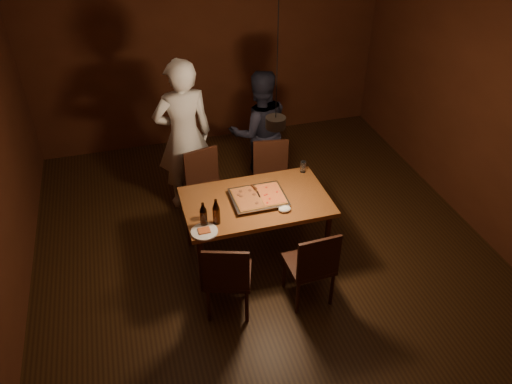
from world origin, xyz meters
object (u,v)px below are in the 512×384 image
object	(u,v)px
dining_table	(256,206)
chair_far_left	(206,180)
beer_bottle_b	(216,211)
pendant_lamp	(276,121)
chair_far_right	(272,171)
beer_bottle_a	(203,214)
chair_near_left	(227,273)
chair_near_right	(313,262)
diner_dark	(259,132)
pizza_tray	(258,198)
plate_slice	(204,231)
diner_white	(184,136)

from	to	relation	value
dining_table	chair_far_left	bearing A→B (deg)	114.96
beer_bottle_b	pendant_lamp	world-z (taller)	pendant_lamp
chair_far_right	beer_bottle_a	world-z (taller)	beer_bottle_a
chair_far_left	beer_bottle_a	size ratio (longest dim) A/B	1.91
chair_near_left	beer_bottle_a	bearing A→B (deg)	120.57
chair_near_right	diner_dark	distance (m)	2.12
pizza_tray	beer_bottle_b	distance (m)	0.56
chair_far_right	plate_slice	xyz separation A→B (m)	(-1.04, -1.14, 0.22)
dining_table	beer_bottle_a	distance (m)	0.68
chair_far_right	pendant_lamp	xyz separation A→B (m)	(-0.31, -1.03, 1.22)
pizza_tray	diner_dark	bearing A→B (deg)	71.93
pizza_tray	pendant_lamp	size ratio (longest dim) A/B	0.50
plate_slice	beer_bottle_b	bearing A→B (deg)	36.51
chair_near_right	plate_slice	xyz separation A→B (m)	(-0.94, 0.46, 0.22)
chair_far_right	plate_slice	distance (m)	1.56
chair_far_right	diner_white	size ratio (longest dim) A/B	0.26
plate_slice	diner_white	bearing A→B (deg)	87.11
chair_far_left	chair_near_right	distance (m)	1.77
chair_far_right	pizza_tray	distance (m)	0.92
chair_far_left	pendant_lamp	size ratio (longest dim) A/B	0.46
chair_far_left	pizza_tray	world-z (taller)	chair_far_left
chair_far_left	diner_white	size ratio (longest dim) A/B	0.27
chair_near_left	diner_dark	xyz separation A→B (m)	(0.91, 2.03, 0.26)
dining_table	chair_far_right	bearing A→B (deg)	61.63
chair_far_right	pendant_lamp	world-z (taller)	pendant_lamp
chair_near_left	beer_bottle_b	xyz separation A→B (m)	(0.02, 0.49, 0.35)
chair_near_left	diner_dark	bearing A→B (deg)	84.16
beer_bottle_a	diner_dark	bearing A→B (deg)	56.78
chair_near_left	pizza_tray	size ratio (longest dim) A/B	0.96
diner_white	beer_bottle_b	bearing A→B (deg)	86.57
beer_bottle_b	diner_dark	xyz separation A→B (m)	(0.89, 1.54, -0.09)
chair_near_right	pizza_tray	bearing A→B (deg)	108.49
pizza_tray	plate_slice	world-z (taller)	pizza_tray
diner_dark	chair_far_right	bearing A→B (deg)	91.53
diner_white	pendant_lamp	bearing A→B (deg)	108.25
chair_far_right	beer_bottle_b	xyz separation A→B (m)	(-0.89, -1.03, 0.35)
chair_near_left	diner_dark	world-z (taller)	diner_dark
chair_near_left	pendant_lamp	distance (m)	1.45
chair_near_left	diner_white	size ratio (longest dim) A/B	0.28
diner_dark	pendant_lamp	world-z (taller)	pendant_lamp
pizza_tray	pendant_lamp	bearing A→B (deg)	-70.68
beer_bottle_a	plate_slice	distance (m)	0.16
chair_far_left	plate_slice	bearing A→B (deg)	65.29
dining_table	pendant_lamp	size ratio (longest dim) A/B	1.36
plate_slice	chair_far_left	bearing A→B (deg)	78.52
dining_table	chair_far_right	distance (m)	0.90
chair_near_right	beer_bottle_a	world-z (taller)	beer_bottle_a
beer_bottle_b	diner_white	world-z (taller)	diner_white
beer_bottle_b	diner_white	distance (m)	1.43
dining_table	diner_dark	xyz separation A→B (m)	(0.42, 1.29, 0.12)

